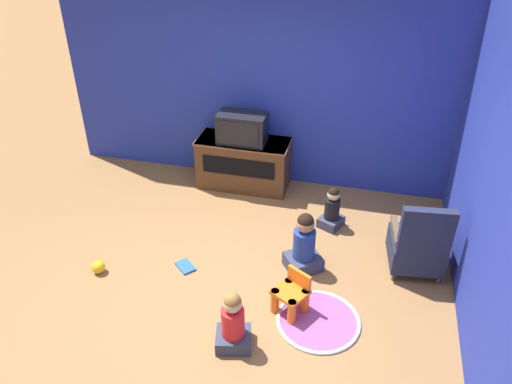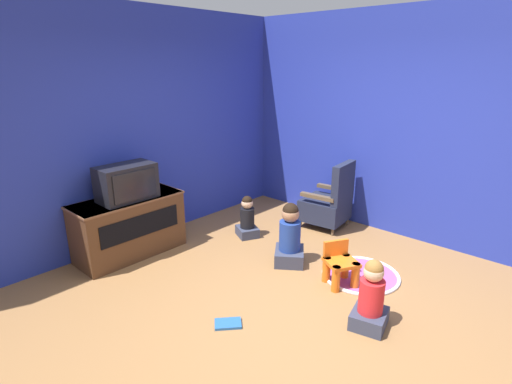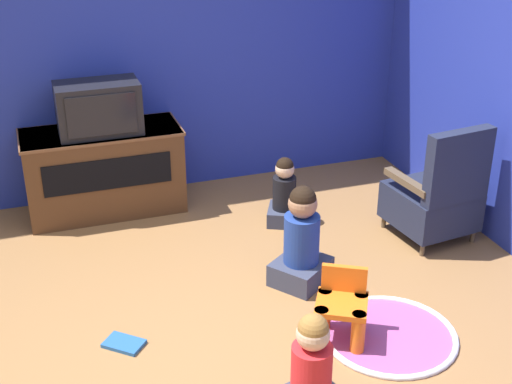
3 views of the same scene
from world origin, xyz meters
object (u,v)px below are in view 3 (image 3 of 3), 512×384
Objects in this scene: child_watching_center at (302,242)px; child_watching_right at (284,195)px; child_watching_left at (311,374)px; black_armchair at (436,197)px; tv_cabinet at (104,170)px; book at (124,344)px; television at (99,108)px; yellow_kid_chair at (341,311)px.

child_watching_right is (0.21, 0.86, -0.07)m from child_watching_center.
child_watching_left is at bearing -171.37° from child_watching_right.
child_watching_center is at bearing 5.07° from black_armchair.
tv_cabinet reaches higher than book.
child_watching_left is at bearing 173.59° from book.
book is (-2.45, -0.56, -0.33)m from black_armchair.
child_watching_center is (1.09, -1.53, -0.05)m from tv_cabinet.
black_armchair is at bearing -95.81° from child_watching_right.
television is 1.44× the size of yellow_kid_chair.
child_watching_right is (0.22, 1.52, 0.05)m from yellow_kid_chair.
child_watching_left reaches higher than book.
child_watching_center reaches higher than tv_cabinet.
television is 2.85m from child_watching_left.
black_armchair is 1.21m from child_watching_center.
book is at bearing -165.74° from yellow_kid_chair.
television reaches higher than child_watching_left.
book is at bearing -95.32° from tv_cabinet.
tv_cabinet is 2.26× the size of child_watching_right.
black_armchair is at bearing -24.29° from child_watching_center.
book is (-1.26, -0.31, -0.30)m from child_watching_center.
child_watching_left is 2.18m from child_watching_right.
television reaches higher than child_watching_right.
child_watching_left is 2.32× the size of book.
television is at bearing -54.08° from book.
black_armchair is 1.48× the size of child_watching_left.
book is (-1.47, -1.17, -0.23)m from child_watching_right.
child_watching_left is at bearing 35.20° from black_armchair.
television is at bearing 90.09° from child_watching_center.
black_armchair reaches higher than child_watching_left.
black_armchair is at bearing -28.45° from television.
black_armchair is at bearing 67.19° from yellow_kid_chair.
black_armchair is 1.16m from child_watching_right.
black_armchair reaches higher than yellow_kid_chair.
black_armchair reaches higher than tv_cabinet.
black_armchair is 1.30× the size of child_watching_center.
book is at bearing -95.46° from television.
child_watching_right reaches higher than yellow_kid_chair.
yellow_kid_chair is 0.71m from child_watching_left.
yellow_kid_chair is (-1.20, -0.91, -0.15)m from black_armchair.
television is 0.88× the size of child_watching_center.
yellow_kid_chair is 0.61× the size of child_watching_center.
child_watching_center is at bearing -54.50° from tv_cabinet.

